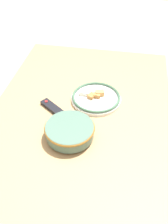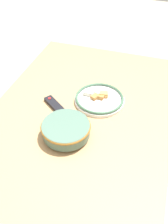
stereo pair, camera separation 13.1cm
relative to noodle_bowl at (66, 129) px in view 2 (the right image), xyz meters
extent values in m
plane|color=#B7A88E|center=(0.13, -0.02, -0.77)|extent=(8.00, 8.00, 0.00)
cube|color=tan|center=(0.13, -0.02, -0.06)|extent=(1.45, 0.93, 0.04)
cylinder|color=tan|center=(0.79, -0.41, -0.43)|extent=(0.06, 0.06, 0.69)
cylinder|color=tan|center=(0.79, 0.38, -0.43)|extent=(0.06, 0.06, 0.69)
cylinder|color=#4C6B5B|center=(0.00, 0.00, -0.04)|extent=(0.10, 0.10, 0.01)
cylinder|color=#4C6B5B|center=(0.00, 0.00, 0.00)|extent=(0.22, 0.22, 0.06)
cylinder|color=#C67A33|center=(0.00, 0.00, 0.00)|extent=(0.20, 0.20, 0.05)
torus|color=#936023|center=(0.00, 0.00, 0.02)|extent=(0.23, 0.23, 0.01)
cylinder|color=white|center=(0.29, -0.08, -0.03)|extent=(0.27, 0.27, 0.02)
torus|color=#42664C|center=(0.29, -0.08, -0.02)|extent=(0.26, 0.26, 0.01)
cube|color=tan|center=(0.32, -0.10, -0.01)|extent=(0.04, 0.05, 0.03)
cube|color=silver|center=(0.31, -0.01, -0.01)|extent=(0.04, 0.06, 0.02)
cube|color=#B2753D|center=(0.29, -0.06, -0.01)|extent=(0.05, 0.05, 0.02)
cube|color=#B2753D|center=(0.30, -0.08, -0.01)|extent=(0.03, 0.04, 0.02)
cube|color=black|center=(0.18, 0.13, -0.03)|extent=(0.13, 0.16, 0.02)
cylinder|color=red|center=(0.21, 0.18, -0.02)|extent=(0.02, 0.02, 0.00)
camera|label=1|loc=(-0.81, -0.21, 0.88)|focal=42.00mm
camera|label=2|loc=(-0.78, -0.34, 0.88)|focal=42.00mm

